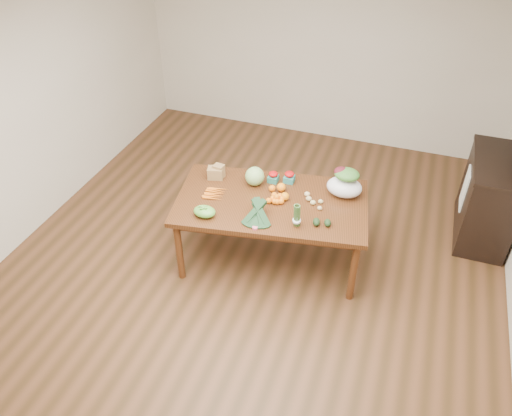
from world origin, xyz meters
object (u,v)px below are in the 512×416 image
(paper_bag, at_px, (215,172))
(mandarin_cluster, at_px, (276,198))
(salad_bag, at_px, (345,184))
(cabbage, at_px, (255,176))
(dining_table, at_px, (271,230))
(cabinet, at_px, (488,199))
(asparagus_bundle, at_px, (297,215))
(kale_bunch, at_px, (257,215))

(paper_bag, xyz_separation_m, mandarin_cluster, (0.72, -0.19, -0.03))
(paper_bag, relative_size, salad_bag, 0.60)
(cabbage, bearing_deg, dining_table, -40.34)
(cabinet, relative_size, asparagus_bundle, 4.08)
(mandarin_cluster, xyz_separation_m, kale_bunch, (-0.08, -0.35, 0.03))
(cabbage, distance_m, salad_bag, 0.89)
(mandarin_cluster, bearing_deg, paper_bag, 165.20)
(paper_bag, bearing_deg, cabbage, 3.48)
(paper_bag, height_order, salad_bag, salad_bag)
(asparagus_bundle, bearing_deg, paper_bag, 144.90)
(paper_bag, distance_m, cabbage, 0.42)
(dining_table, height_order, asparagus_bundle, asparagus_bundle)
(kale_bunch, bearing_deg, mandarin_cluster, 67.70)
(asparagus_bundle, bearing_deg, salad_bag, 53.82)
(cabinet, xyz_separation_m, paper_bag, (-2.74, -0.97, 0.35))
(paper_bag, relative_size, kale_bunch, 0.51)
(salad_bag, bearing_deg, cabinet, 30.22)
(cabinet, xyz_separation_m, salad_bag, (-1.43, -0.83, 0.41))
(paper_bag, bearing_deg, dining_table, -15.49)
(kale_bunch, xyz_separation_m, asparagus_bundle, (0.36, 0.06, 0.05))
(kale_bunch, distance_m, asparagus_bundle, 0.37)
(asparagus_bundle, bearing_deg, cabinet, 30.14)
(cabinet, distance_m, paper_bag, 2.93)
(dining_table, relative_size, cabinet, 1.80)
(mandarin_cluster, relative_size, kale_bunch, 0.45)
(dining_table, xyz_separation_m, mandarin_cluster, (0.05, -0.00, 0.42))
(cabbage, xyz_separation_m, mandarin_cluster, (0.30, -0.21, -0.05))
(kale_bunch, relative_size, asparagus_bundle, 1.60)
(cabinet, distance_m, mandarin_cluster, 2.35)
(dining_table, relative_size, kale_bunch, 4.60)
(dining_table, relative_size, salad_bag, 5.33)
(paper_bag, height_order, kale_bunch, kale_bunch)
(cabbage, bearing_deg, kale_bunch, -68.70)
(paper_bag, bearing_deg, cabinet, 19.58)
(asparagus_bundle, bearing_deg, mandarin_cluster, 124.95)
(kale_bunch, distance_m, salad_bag, 0.95)
(salad_bag, bearing_deg, cabbage, -172.66)
(mandarin_cluster, bearing_deg, kale_bunch, -102.65)
(salad_bag, bearing_deg, dining_table, -153.02)
(kale_bunch, bearing_deg, cabinet, 26.09)
(paper_bag, bearing_deg, kale_bunch, -40.03)
(cabinet, relative_size, paper_bag, 4.95)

